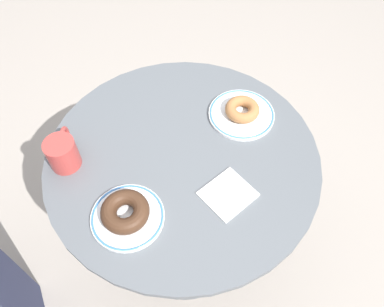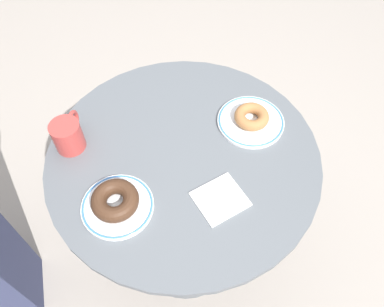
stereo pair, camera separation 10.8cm
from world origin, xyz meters
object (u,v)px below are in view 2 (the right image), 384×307
plate_left (118,206)px  plate_right (251,121)px  donut_cinnamon (252,117)px  paper_napkin (221,198)px  coffee_mug (68,135)px  donut_chocolate (115,200)px  cafe_table (184,193)px

plate_left → plate_right: 0.47m
plate_left → plate_right: size_ratio=0.94×
donut_cinnamon → paper_napkin: bearing=-145.2°
plate_left → coffee_mug: 0.26m
donut_chocolate → coffee_mug: 0.25m
plate_left → plate_right: (0.47, 0.03, 0.00)m
cafe_table → donut_chocolate: 0.35m
plate_right → coffee_mug: bearing=154.7°
plate_right → paper_napkin: 0.28m
plate_right → paper_napkin: plate_right is taller
paper_napkin → plate_left: bearing=150.9°
donut_cinnamon → coffee_mug: size_ratio=0.96×
cafe_table → paper_napkin: size_ratio=6.25×
cafe_table → donut_cinnamon: size_ratio=7.58×
cafe_table → plate_left: bearing=-169.2°
donut_chocolate → paper_napkin: bearing=-29.7°
plate_left → donut_chocolate: size_ratio=1.53×
plate_right → donut_cinnamon: 0.02m
coffee_mug → donut_cinnamon: bearing=-25.3°
plate_left → donut_cinnamon: donut_cinnamon is taller
donut_chocolate → coffee_mug: bearing=93.0°
paper_napkin → coffee_mug: coffee_mug is taller
cafe_table → plate_left: 0.33m
paper_napkin → coffee_mug: 0.46m
plate_right → cafe_table: bearing=175.9°
paper_napkin → coffee_mug: bearing=122.9°
plate_left → donut_cinnamon: bearing=3.4°
cafe_table → donut_chocolate: (-0.23, -0.04, 0.26)m
cafe_table → coffee_mug: bearing=139.6°
donut_cinnamon → plate_left: bearing=-176.6°
plate_right → paper_napkin: (-0.23, -0.16, -0.00)m
cafe_table → donut_cinnamon: bearing=-4.1°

